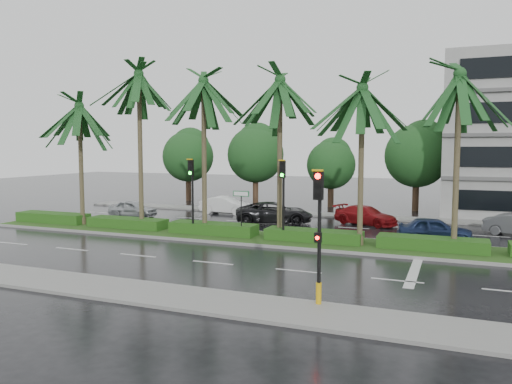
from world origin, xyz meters
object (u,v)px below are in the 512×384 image
at_px(signal_median_left, 192,185).
at_px(car_red, 366,215).
at_px(car_silver, 133,209).
at_px(car_white, 226,205).
at_px(car_darkgrey, 274,213).
at_px(signal_near, 319,231).
at_px(car_blue, 435,230).
at_px(street_sign, 241,202).

relative_size(signal_median_left, car_red, 1.00).
distance_m(car_silver, car_white, 7.01).
distance_m(car_darkgrey, car_red, 6.11).
xyz_separation_m(signal_near, car_blue, (3.00, 13.39, -1.83)).
xyz_separation_m(car_silver, car_darkgrey, (10.77, 1.04, 0.10)).
xyz_separation_m(street_sign, car_silver, (-11.15, 5.46, -1.51)).
xyz_separation_m(car_white, car_blue, (15.54, -6.15, 0.01)).
bearing_deg(car_white, car_silver, 127.23).
height_order(car_darkgrey, car_red, car_darkgrey).
bearing_deg(signal_near, car_darkgrey, 114.28).
relative_size(car_red, car_blue, 1.10).
relative_size(car_silver, car_red, 0.84).
height_order(signal_near, car_white, signal_near).
distance_m(street_sign, car_darkgrey, 6.65).
bearing_deg(car_blue, car_red, 36.90).
bearing_deg(car_blue, car_darkgrey, 66.63).
relative_size(car_white, car_red, 0.93).
bearing_deg(car_darkgrey, signal_median_left, 139.65).
distance_m(car_red, car_blue, 6.45).
distance_m(car_white, car_red, 11.15).
xyz_separation_m(signal_near, car_darkgrey, (-7.38, 16.36, -1.78)).
height_order(signal_near, car_red, signal_near).
relative_size(car_darkgrey, car_blue, 1.32).
bearing_deg(car_blue, car_silver, 77.38).
bearing_deg(car_silver, car_red, -84.37).
xyz_separation_m(signal_near, street_sign, (-7.00, 9.87, -0.38)).
height_order(car_silver, car_blue, car_blue).
bearing_deg(signal_median_left, signal_near, -44.09).
height_order(car_silver, car_darkgrey, car_darkgrey).
relative_size(signal_near, street_sign, 1.68).
bearing_deg(car_darkgrey, street_sign, 164.43).
bearing_deg(car_white, street_sign, -149.85).
xyz_separation_m(street_sign, car_white, (-5.54, 9.67, -1.46)).
xyz_separation_m(car_silver, car_blue, (21.15, -1.94, 0.05)).
height_order(signal_median_left, car_blue, signal_median_left).
bearing_deg(car_darkgrey, car_white, 39.48).
bearing_deg(car_white, car_blue, -111.26).
bearing_deg(car_darkgrey, car_red, -93.35).
bearing_deg(street_sign, car_silver, 153.92).
relative_size(signal_near, car_blue, 1.11).
distance_m(signal_median_left, car_darkgrey, 7.52).
distance_m(signal_near, signal_median_left, 13.93).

